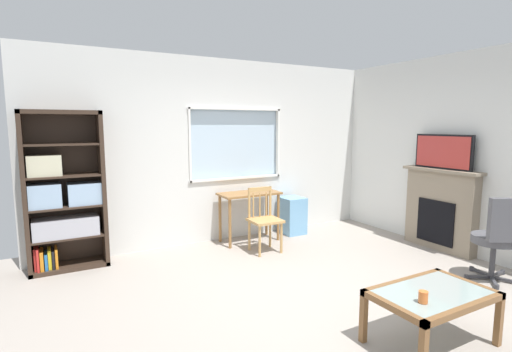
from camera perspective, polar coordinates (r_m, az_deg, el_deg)
ground at (r=4.23m, az=7.67°, el=-17.45°), size 6.35×5.69×0.02m
wall_back_with_window at (r=5.88m, az=-6.04°, el=3.60°), size 5.35×0.15×2.76m
wall_right at (r=5.91m, az=29.82°, el=2.75°), size 0.12×4.89×2.76m
bookshelf at (r=5.24m, az=-26.82°, el=-2.99°), size 0.90×0.38×1.95m
desk_under_window at (r=5.83m, az=-1.01°, el=-3.76°), size 0.92×0.46×0.76m
wooden_chair at (r=5.41m, az=1.19°, el=-6.42°), size 0.43×0.41×0.90m
plastic_drawer_unit at (r=6.36m, az=5.37°, el=-5.84°), size 0.35×0.40×0.60m
fireplace at (r=6.07m, az=25.78°, el=-4.47°), size 0.26×1.14×1.16m
tv at (r=5.95m, az=26.13°, el=3.27°), size 0.06×0.86×0.48m
office_chair at (r=5.11m, az=32.52°, el=-7.44°), size 0.61×0.62×1.00m
coffee_table at (r=3.54m, az=24.74°, el=-16.33°), size 0.97×0.62×0.45m
sippy_cup at (r=3.26m, az=23.66°, el=-16.19°), size 0.07×0.07×0.09m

